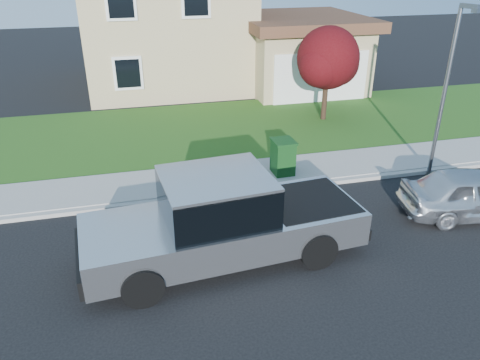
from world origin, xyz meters
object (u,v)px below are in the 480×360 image
trash_bin (283,157)px  street_lamp (448,84)px  woman (190,199)px  ornamental_tree (329,61)px  sedan (475,193)px  pickup_truck (223,221)px

trash_bin → street_lamp: size_ratio=0.21×
woman → trash_bin: (3.31, 2.41, -0.18)m
woman → ornamental_tree: ornamental_tree is taller
sedan → ornamental_tree: (-0.78, 8.36, 1.88)m
pickup_truck → woman: bearing=106.6°
pickup_truck → trash_bin: 4.73m
sedan → woman: bearing=91.5°
woman → street_lamp: (8.01, 1.37, 2.10)m
trash_bin → woman: bearing=-145.7°
ornamental_tree → trash_bin: 6.23m
woman → sedan: 7.68m
woman → street_lamp: 8.39m
sedan → street_lamp: (0.42, 2.50, 2.33)m
woman → ornamental_tree: (6.81, 7.23, 1.65)m
street_lamp → ornamental_tree: bearing=87.4°
woman → sedan: (7.59, -1.13, -0.23)m
pickup_truck → ornamental_tree: bearing=49.3°
pickup_truck → street_lamp: bearing=15.6°
ornamental_tree → street_lamp: street_lamp is taller
sedan → street_lamp: size_ratio=0.74×
pickup_truck → ornamental_tree: size_ratio=1.75×
pickup_truck → sedan: pickup_truck is taller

